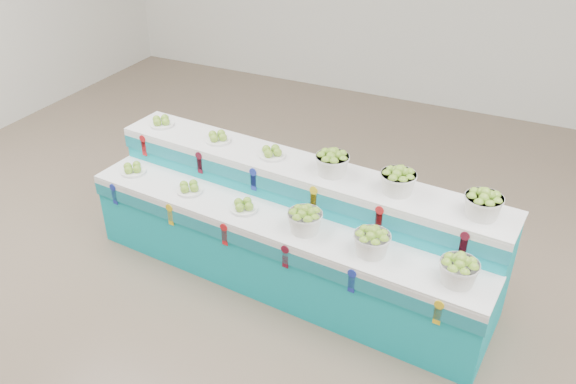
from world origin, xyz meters
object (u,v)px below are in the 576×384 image
object	(u,v)px
display_stand	(288,227)
basket_lower_left	(305,219)
plate_upper_mid	(218,136)
basket_upper_right	(483,204)

from	to	relation	value
display_stand	basket_lower_left	xyz separation A→B (m)	(0.27, -0.25, 0.32)
display_stand	plate_upper_mid	size ratio (longest dim) A/B	15.43
display_stand	basket_lower_left	distance (m)	0.48
basket_lower_left	display_stand	bearing A→B (deg)	136.97
display_stand	plate_upper_mid	distance (m)	1.06
basket_lower_left	basket_upper_right	size ratio (longest dim) A/B	1.00
display_stand	basket_lower_left	world-z (taller)	display_stand
plate_upper_mid	basket_upper_right	world-z (taller)	basket_upper_right
basket_upper_right	basket_lower_left	bearing A→B (deg)	-164.87
basket_lower_left	plate_upper_mid	xyz separation A→B (m)	(-1.12, 0.55, 0.24)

